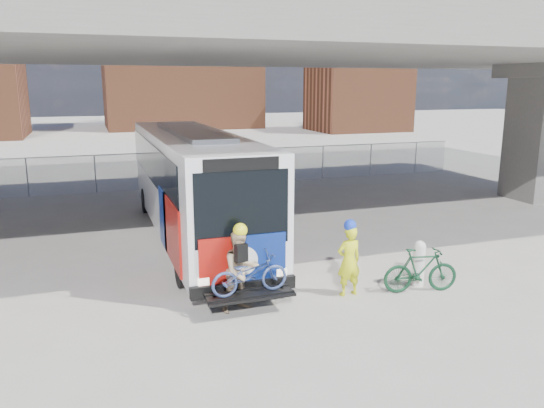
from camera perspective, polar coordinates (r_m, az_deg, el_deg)
name	(u,v)px	position (r m, az deg, el deg)	size (l,w,h in m)	color
ground	(277,255)	(16.32, 0.51, -5.53)	(160.00, 160.00, 0.00)	#9E9991
bus	(193,177)	(17.93, -8.54, 2.94)	(2.67, 12.92, 3.69)	silver
overpass	(239,43)	(19.37, -3.61, 16.94)	(40.00, 16.00, 7.95)	#605E59
chainlink_fence	(198,159)	(27.35, -8.00, 4.84)	(30.00, 0.06, 30.00)	gray
brick_buildings	(144,82)	(63.15, -13.62, 12.63)	(54.00, 22.00, 12.00)	brown
smokestack	(236,27)	(72.58, -3.90, 18.51)	(2.20, 2.20, 25.00)	brown
bollard	(419,261)	(14.29, 15.51, -5.97)	(0.31, 0.31, 1.20)	silver
cyclist_hivis	(349,259)	(13.19, 8.28, -5.87)	(0.67, 0.46, 1.94)	#D5E117
cyclist_tan	(241,270)	(12.20, -3.38, -7.07)	(1.08, 0.94, 2.08)	tan
bike_parked	(421,270)	(13.86, 15.70, -6.88)	(0.54, 1.90, 1.14)	#133B23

